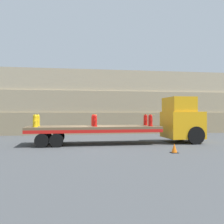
{
  "coord_description": "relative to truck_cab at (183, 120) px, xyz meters",
  "views": [
    {
      "loc": [
        -1.39,
        -16.14,
        2.03
      ],
      "look_at": [
        1.18,
        0.0,
        2.08
      ],
      "focal_mm": 40.0,
      "sensor_mm": 36.0,
      "label": 1
    }
  ],
  "objects": [
    {
      "name": "ground_plane",
      "position": [
        -6.09,
        0.0,
        -1.53
      ],
      "size": [
        120.0,
        120.0,
        0.0
      ],
      "primitive_type": "plane",
      "color": "#3F4244"
    },
    {
      "name": "rock_cliff",
      "position": [
        -6.09,
        8.69,
        1.55
      ],
      "size": [
        60.0,
        3.3,
        6.15
      ],
      "color": "gray",
      "rests_on": "ground_plane"
    },
    {
      "name": "truck_cab",
      "position": [
        0.0,
        0.0,
        0.0
      ],
      "size": [
        2.29,
        2.62,
        3.09
      ],
      "color": "orange",
      "rests_on": "ground_plane"
    },
    {
      "name": "flatbed_trailer",
      "position": [
        -6.59,
        0.0,
        -0.57
      ],
      "size": [
        8.44,
        2.58,
        1.17
      ],
      "color": "brown",
      "rests_on": "ground_plane"
    },
    {
      "name": "fire_hydrant_yellow_near_0",
      "position": [
        -9.71,
        -0.55,
        0.01
      ],
      "size": [
        0.34,
        0.57,
        0.76
      ],
      "color": "gold",
      "rests_on": "flatbed_trailer"
    },
    {
      "name": "fire_hydrant_yellow_far_0",
      "position": [
        -9.71,
        0.55,
        0.01
      ],
      "size": [
        0.34,
        0.57,
        0.76
      ],
      "color": "gold",
      "rests_on": "flatbed_trailer"
    },
    {
      "name": "fire_hydrant_red_near_1",
      "position": [
        -6.09,
        -0.55,
        0.01
      ],
      "size": [
        0.34,
        0.57,
        0.76
      ],
      "color": "red",
      "rests_on": "flatbed_trailer"
    },
    {
      "name": "fire_hydrant_red_far_1",
      "position": [
        -6.09,
        0.55,
        0.01
      ],
      "size": [
        0.34,
        0.57,
        0.76
      ],
      "color": "red",
      "rests_on": "flatbed_trailer"
    },
    {
      "name": "fire_hydrant_red_near_2",
      "position": [
        -2.47,
        -0.55,
        0.01
      ],
      "size": [
        0.34,
        0.57,
        0.76
      ],
      "color": "red",
      "rests_on": "flatbed_trailer"
    },
    {
      "name": "fire_hydrant_red_far_2",
      "position": [
        -2.47,
        0.55,
        0.01
      ],
      "size": [
        0.34,
        0.57,
        0.76
      ],
      "color": "red",
      "rests_on": "flatbed_trailer"
    },
    {
      "name": "cargo_strap_rear",
      "position": [
        -9.71,
        0.0,
        0.41
      ],
      "size": [
        0.05,
        2.68,
        0.01
      ],
      "color": "yellow",
      "rests_on": "fire_hydrant_yellow_near_0"
    },
    {
      "name": "cargo_strap_middle",
      "position": [
        -6.09,
        0.0,
        0.41
      ],
      "size": [
        0.05,
        2.68,
        0.01
      ],
      "color": "yellow",
      "rests_on": "fire_hydrant_red_near_1"
    },
    {
      "name": "cargo_strap_front",
      "position": [
        -2.47,
        0.0,
        0.41
      ],
      "size": [
        0.05,
        2.68,
        0.01
      ],
      "color": "yellow",
      "rests_on": "fire_hydrant_red_near_2"
    },
    {
      "name": "traffic_cone",
      "position": [
        -2.38,
        -4.17,
        -1.29
      ],
      "size": [
        0.36,
        0.36,
        0.48
      ],
      "color": "black",
      "rests_on": "ground_plane"
    }
  ]
}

